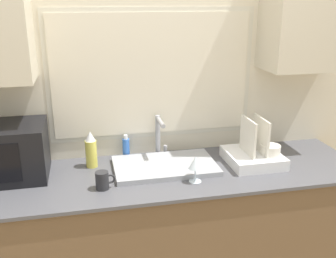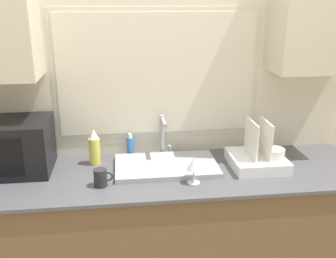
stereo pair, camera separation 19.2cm
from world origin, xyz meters
TOP-DOWN VIEW (x-y plane):
  - countertop at (0.00, 0.33)m, footprint 2.43×0.69m
  - wall_back at (0.00, 0.65)m, footprint 6.00×0.38m
  - sink_basin at (0.02, 0.39)m, footprint 0.61×0.38m
  - faucet at (0.02, 0.58)m, footprint 0.08×0.19m
  - microwave at (-0.90, 0.46)m, footprint 0.49×0.36m
  - dish_rack at (0.58, 0.34)m, footprint 0.32×0.34m
  - spray_bottle at (-0.41, 0.50)m, footprint 0.07×0.07m
  - soap_bottle at (-0.19, 0.61)m, footprint 0.05×0.05m
  - mug_near_sink at (-0.36, 0.19)m, footprint 0.11×0.07m
  - wine_glass at (0.15, 0.17)m, footprint 0.08×0.08m

SIDE VIEW (x-z plane):
  - countertop at x=0.00m, z-range 0.00..0.93m
  - sink_basin at x=0.02m, z-range 0.93..0.96m
  - mug_near_sink at x=-0.36m, z-range 0.93..1.03m
  - dish_rack at x=0.58m, z-range 0.84..1.13m
  - soap_bottle at x=-0.19m, z-range 0.92..1.07m
  - spray_bottle at x=-0.41m, z-range 0.92..1.15m
  - wine_glass at x=0.15m, z-range 0.96..1.12m
  - microwave at x=-0.90m, z-range 0.93..1.24m
  - faucet at x=0.02m, z-range 0.96..1.22m
  - wall_back at x=0.00m, z-range 0.12..2.72m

